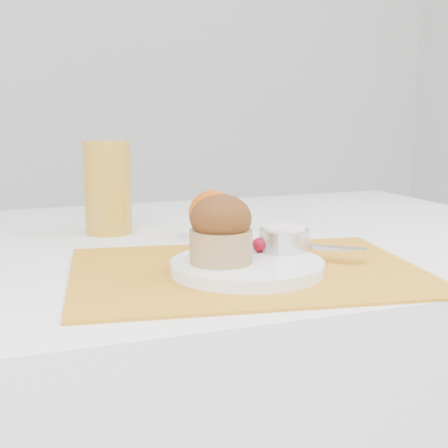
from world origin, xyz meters
name	(u,v)px	position (x,y,z in m)	size (l,w,h in m)	color
placemat	(247,271)	(-0.01, -0.17, 0.75)	(0.43, 0.32, 0.00)	orange
plate	(247,267)	(-0.01, -0.18, 0.76)	(0.19, 0.19, 0.01)	white
ramekin	(284,240)	(0.05, -0.15, 0.78)	(0.06, 0.06, 0.03)	silver
cream	(284,229)	(0.05, -0.15, 0.80)	(0.05, 0.05, 0.01)	white
raspberry_near	(260,245)	(0.02, -0.14, 0.78)	(0.02, 0.02, 0.02)	#610214
raspberry_far	(260,245)	(0.02, -0.14, 0.78)	(0.02, 0.02, 0.02)	#56020C
butter_knife	(295,245)	(0.07, -0.14, 0.77)	(0.19, 0.01, 0.00)	silver
orange	(213,214)	(0.02, 0.05, 0.79)	(0.08, 0.08, 0.08)	#DA5407
juice_glass	(108,187)	(-0.12, 0.14, 0.83)	(0.08, 0.08, 0.15)	gold
muffin	(221,230)	(-0.05, -0.18, 0.81)	(0.09, 0.09, 0.08)	tan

